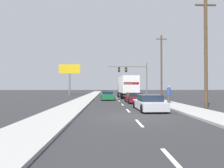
{
  "coord_description": "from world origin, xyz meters",
  "views": [
    {
      "loc": [
        -1.71,
        -11.84,
        1.89
      ],
      "look_at": [
        -0.92,
        13.6,
        2.25
      ],
      "focal_mm": 30.06,
      "sensor_mm": 36.0,
      "label": 1
    }
  ],
  "objects_px": {
    "roadside_billboard": "(70,73)",
    "traffic_signal_mast": "(131,72)",
    "utility_pole_near": "(206,52)",
    "utility_pole_mid": "(161,66)",
    "car_silver": "(149,103)",
    "car_maroon": "(134,98)",
    "car_orange": "(106,94)",
    "car_green": "(107,96)",
    "box_truck": "(127,86)",
    "pedestrian_near_corner": "(169,94)"
  },
  "relations": [
    {
      "from": "roadside_billboard",
      "to": "traffic_signal_mast",
      "type": "bearing_deg",
      "value": -15.67
    },
    {
      "from": "utility_pole_near",
      "to": "utility_pole_mid",
      "type": "distance_m",
      "value": 14.36
    },
    {
      "from": "utility_pole_near",
      "to": "utility_pole_mid",
      "type": "height_order",
      "value": "utility_pole_mid"
    },
    {
      "from": "car_silver",
      "to": "utility_pole_mid",
      "type": "xyz_separation_m",
      "value": [
        5.52,
        15.17,
        4.69
      ]
    },
    {
      "from": "utility_pole_mid",
      "to": "car_maroon",
      "type": "bearing_deg",
      "value": -125.29
    },
    {
      "from": "car_silver",
      "to": "utility_pole_near",
      "type": "distance_m",
      "value": 6.71
    },
    {
      "from": "car_orange",
      "to": "utility_pole_mid",
      "type": "xyz_separation_m",
      "value": [
        8.96,
        -5.13,
        4.68
      ]
    },
    {
      "from": "car_green",
      "to": "car_maroon",
      "type": "relative_size",
      "value": 1.02
    },
    {
      "from": "car_silver",
      "to": "utility_pole_mid",
      "type": "distance_m",
      "value": 16.81
    },
    {
      "from": "car_orange",
      "to": "box_truck",
      "type": "distance_m",
      "value": 5.85
    },
    {
      "from": "car_silver",
      "to": "car_green",
      "type": "bearing_deg",
      "value": 105.03
    },
    {
      "from": "car_orange",
      "to": "roadside_billboard",
      "type": "xyz_separation_m",
      "value": [
        -8.13,
        6.72,
        4.42
      ]
    },
    {
      "from": "traffic_signal_mast",
      "to": "pedestrian_near_corner",
      "type": "distance_m",
      "value": 18.68
    },
    {
      "from": "car_silver",
      "to": "utility_pole_near",
      "type": "relative_size",
      "value": 0.46
    },
    {
      "from": "utility_pole_mid",
      "to": "pedestrian_near_corner",
      "type": "distance_m",
      "value": 11.1
    },
    {
      "from": "pedestrian_near_corner",
      "to": "car_silver",
      "type": "bearing_deg",
      "value": -122.88
    },
    {
      "from": "car_orange",
      "to": "box_truck",
      "type": "height_order",
      "value": "box_truck"
    },
    {
      "from": "car_maroon",
      "to": "pedestrian_near_corner",
      "type": "distance_m",
      "value": 4.04
    },
    {
      "from": "car_silver",
      "to": "traffic_signal_mast",
      "type": "relative_size",
      "value": 0.55
    },
    {
      "from": "utility_pole_near",
      "to": "utility_pole_mid",
      "type": "relative_size",
      "value": 0.93
    },
    {
      "from": "car_maroon",
      "to": "utility_pole_near",
      "type": "height_order",
      "value": "utility_pole_near"
    },
    {
      "from": "box_truck",
      "to": "car_maroon",
      "type": "height_order",
      "value": "box_truck"
    },
    {
      "from": "car_green",
      "to": "car_silver",
      "type": "xyz_separation_m",
      "value": [
        3.26,
        -12.13,
        -0.0
      ]
    },
    {
      "from": "box_truck",
      "to": "car_orange",
      "type": "bearing_deg",
      "value": 127.99
    },
    {
      "from": "car_green",
      "to": "roadside_billboard",
      "type": "height_order",
      "value": "roadside_billboard"
    },
    {
      "from": "car_orange",
      "to": "pedestrian_near_corner",
      "type": "distance_m",
      "value": 16.63
    },
    {
      "from": "box_truck",
      "to": "traffic_signal_mast",
      "type": "bearing_deg",
      "value": 78.3
    },
    {
      "from": "box_truck",
      "to": "utility_pole_mid",
      "type": "relative_size",
      "value": 0.9
    },
    {
      "from": "car_green",
      "to": "car_maroon",
      "type": "distance_m",
      "value": 5.83
    },
    {
      "from": "car_green",
      "to": "box_truck",
      "type": "xyz_separation_m",
      "value": [
        3.3,
        3.71,
        1.45
      ]
    },
    {
      "from": "car_orange",
      "to": "utility_pole_near",
      "type": "bearing_deg",
      "value": -66.38
    },
    {
      "from": "car_silver",
      "to": "traffic_signal_mast",
      "type": "distance_m",
      "value": 23.78
    },
    {
      "from": "car_orange",
      "to": "car_green",
      "type": "relative_size",
      "value": 0.92
    },
    {
      "from": "car_silver",
      "to": "utility_pole_mid",
      "type": "height_order",
      "value": "utility_pole_mid"
    },
    {
      "from": "box_truck",
      "to": "car_silver",
      "type": "bearing_deg",
      "value": -90.14
    },
    {
      "from": "traffic_signal_mast",
      "to": "car_silver",
      "type": "bearing_deg",
      "value": -93.89
    },
    {
      "from": "box_truck",
      "to": "utility_pole_mid",
      "type": "bearing_deg",
      "value": -6.99
    },
    {
      "from": "car_green",
      "to": "roadside_billboard",
      "type": "bearing_deg",
      "value": 119.2
    },
    {
      "from": "utility_pole_near",
      "to": "car_maroon",
      "type": "bearing_deg",
      "value": 128.85
    },
    {
      "from": "box_truck",
      "to": "pedestrian_near_corner",
      "type": "distance_m",
      "value": 11.25
    },
    {
      "from": "traffic_signal_mast",
      "to": "car_maroon",
      "type": "bearing_deg",
      "value": -95.98
    },
    {
      "from": "box_truck",
      "to": "pedestrian_near_corner",
      "type": "relative_size",
      "value": 4.95
    },
    {
      "from": "roadside_billboard",
      "to": "car_maroon",
      "type": "bearing_deg",
      "value": -59.87
    },
    {
      "from": "roadside_billboard",
      "to": "pedestrian_near_corner",
      "type": "xyz_separation_m",
      "value": [
        14.89,
        -21.9,
        -3.92
      ]
    },
    {
      "from": "car_green",
      "to": "utility_pole_mid",
      "type": "distance_m",
      "value": 10.4
    },
    {
      "from": "car_orange",
      "to": "car_maroon",
      "type": "height_order",
      "value": "car_orange"
    },
    {
      "from": "utility_pole_near",
      "to": "utility_pole_mid",
      "type": "xyz_separation_m",
      "value": [
        0.45,
        14.35,
        0.37
      ]
    },
    {
      "from": "car_maroon",
      "to": "car_silver",
      "type": "distance_m",
      "value": 7.24
    },
    {
      "from": "car_orange",
      "to": "roadside_billboard",
      "type": "relative_size",
      "value": 0.6
    },
    {
      "from": "car_maroon",
      "to": "pedestrian_near_corner",
      "type": "height_order",
      "value": "pedestrian_near_corner"
    }
  ]
}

